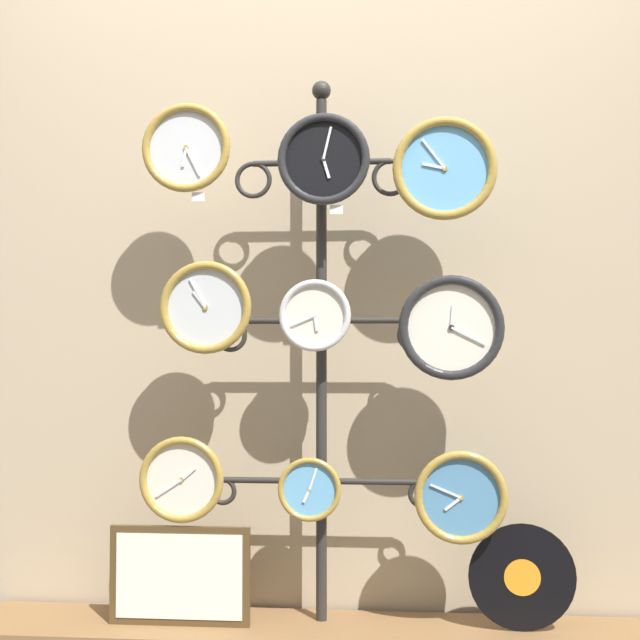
% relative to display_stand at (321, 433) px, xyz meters
% --- Properties ---
extents(shop_wall, '(4.40, 0.04, 2.80)m').
position_rel_display_stand_xyz_m(shop_wall, '(0.00, 0.16, 0.75)').
color(shop_wall, tan).
rests_on(shop_wall, ground_plane).
extents(low_shelf, '(2.20, 0.36, 0.06)m').
position_rel_display_stand_xyz_m(low_shelf, '(0.00, -0.06, -0.62)').
color(low_shelf, brown).
rests_on(low_shelf, ground_plane).
extents(display_stand, '(0.73, 0.33, 1.78)m').
position_rel_display_stand_xyz_m(display_stand, '(0.00, 0.00, 0.00)').
color(display_stand, '#282623').
rests_on(display_stand, ground_plane).
extents(clock_top_left, '(0.28, 0.04, 0.28)m').
position_rel_display_stand_xyz_m(clock_top_left, '(-0.42, -0.11, 0.90)').
color(clock_top_left, silver).
extents(clock_top_center, '(0.29, 0.04, 0.29)m').
position_rel_display_stand_xyz_m(clock_top_center, '(0.02, -0.11, 0.85)').
color(clock_top_center, black).
extents(clock_top_right, '(0.32, 0.04, 0.32)m').
position_rel_display_stand_xyz_m(clock_top_right, '(0.39, -0.09, 0.82)').
color(clock_top_right, '#60A8DB').
extents(clock_middle_left, '(0.29, 0.04, 0.29)m').
position_rel_display_stand_xyz_m(clock_middle_left, '(-0.35, -0.10, 0.40)').
color(clock_middle_left, silver).
extents(clock_middle_center, '(0.22, 0.04, 0.22)m').
position_rel_display_stand_xyz_m(clock_middle_center, '(-0.01, -0.09, 0.37)').
color(clock_middle_center, silver).
extents(clock_middle_right, '(0.32, 0.04, 0.32)m').
position_rel_display_stand_xyz_m(clock_middle_right, '(0.41, -0.10, 0.33)').
color(clock_middle_right, silver).
extents(clock_bottom_left, '(0.27, 0.04, 0.27)m').
position_rel_display_stand_xyz_m(clock_bottom_left, '(-0.43, -0.10, -0.14)').
color(clock_bottom_left, silver).
extents(clock_bottom_center, '(0.20, 0.04, 0.20)m').
position_rel_display_stand_xyz_m(clock_bottom_center, '(-0.03, -0.07, -0.17)').
color(clock_bottom_center, '#60A8DB').
extents(clock_bottom_right, '(0.28, 0.04, 0.28)m').
position_rel_display_stand_xyz_m(clock_bottom_right, '(0.43, -0.11, -0.18)').
color(clock_bottom_right, '#4C84B2').
extents(vinyl_record, '(0.32, 0.01, 0.32)m').
position_rel_display_stand_xyz_m(vinyl_record, '(0.62, -0.06, -0.43)').
color(vinyl_record, black).
rests_on(vinyl_record, low_shelf).
extents(picture_frame, '(0.44, 0.02, 0.30)m').
position_rel_display_stand_xyz_m(picture_frame, '(-0.43, -0.10, -0.44)').
color(picture_frame, '#4C381E').
rests_on(picture_frame, low_shelf).
extents(price_tag_upper, '(0.04, 0.00, 0.03)m').
position_rel_display_stand_xyz_m(price_tag_upper, '(-0.38, -0.11, 0.75)').
color(price_tag_upper, white).
extents(price_tag_mid, '(0.04, 0.00, 0.03)m').
position_rel_display_stand_xyz_m(price_tag_mid, '(0.06, -0.11, 0.70)').
color(price_tag_mid, white).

